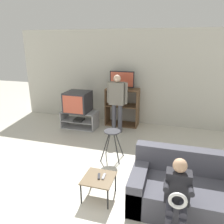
{
  "coord_description": "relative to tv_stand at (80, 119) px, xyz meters",
  "views": [
    {
      "loc": [
        1.38,
        -1.77,
        2.29
      ],
      "look_at": [
        0.18,
        2.31,
        0.9
      ],
      "focal_mm": 35.0,
      "sensor_mm": 36.0,
      "label": 1
    }
  ],
  "objects": [
    {
      "name": "remote_control_black",
      "position": [
        1.46,
        -2.53,
        0.13
      ],
      "size": [
        0.08,
        0.15,
        0.02
      ],
      "primitive_type": "cube",
      "rotation": [
        0.0,
        0.0,
        0.32
      ],
      "color": "#232328",
      "rests_on": "snack_table"
    },
    {
      "name": "remote_control_white",
      "position": [
        1.54,
        -2.51,
        0.13
      ],
      "size": [
        0.05,
        0.15,
        0.02
      ],
      "primitive_type": "cube",
      "rotation": [
        0.0,
        0.0,
        0.08
      ],
      "color": "gray",
      "rests_on": "snack_table"
    },
    {
      "name": "folding_stool",
      "position": [
        1.34,
        -1.38,
        0.26
      ],
      "size": [
        0.41,
        0.36,
        0.62
      ],
      "color": "black",
      "rests_on": "ground_plane"
    },
    {
      "name": "couch",
      "position": [
        2.74,
        -2.37,
        0.04
      ],
      "size": [
        1.59,
        0.88,
        0.77
      ],
      "color": "#4C4C56",
      "rests_on": "ground_plane"
    },
    {
      "name": "person_standing_adult",
      "position": [
        1.07,
        -0.02,
        0.68
      ],
      "size": [
        0.53,
        0.2,
        1.5
      ],
      "color": "#4C4C56",
      "rests_on": "ground_plane"
    },
    {
      "name": "media_shelf",
      "position": [
        1.07,
        0.53,
        0.31
      ],
      "size": [
        0.91,
        0.45,
        1.05
      ],
      "color": "brown",
      "rests_on": "ground_plane"
    },
    {
      "name": "tv_stand",
      "position": [
        0.0,
        0.0,
        0.0
      ],
      "size": [
        0.96,
        0.49,
        0.46
      ],
      "color": "#A8A8AD",
      "rests_on": "ground_plane"
    },
    {
      "name": "television_flat",
      "position": [
        1.05,
        0.55,
        1.04
      ],
      "size": [
        0.67,
        0.2,
        0.47
      ],
      "color": "black",
      "rests_on": "media_shelf"
    },
    {
      "name": "person_seated_child",
      "position": [
        2.58,
        -2.87,
        0.35
      ],
      "size": [
        0.33,
        0.43,
        0.98
      ],
      "color": "#2D2D38",
      "rests_on": "ground_plane"
    },
    {
      "name": "television_main",
      "position": [
        -0.03,
        -0.01,
        0.51
      ],
      "size": [
        0.63,
        0.63,
        0.54
      ],
      "color": "#2D2D33",
      "rests_on": "tv_stand"
    },
    {
      "name": "wall_back",
      "position": [
        1.06,
        0.83,
        1.07
      ],
      "size": [
        6.4,
        0.06,
        2.6
      ],
      "color": "beige",
      "rests_on": "ground_plane"
    },
    {
      "name": "snack_table",
      "position": [
        1.47,
        -2.55,
        0.08
      ],
      "size": [
        0.46,
        0.46,
        0.35
      ],
      "color": "brown",
      "rests_on": "ground_plane"
    }
  ]
}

